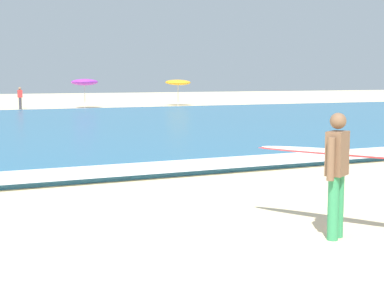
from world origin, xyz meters
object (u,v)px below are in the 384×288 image
(surfer_with_board, at_px, (344,162))
(beach_umbrella_3, at_px, (178,82))
(beach_umbrella_2, at_px, (85,82))
(beachgoer_near_row_mid, at_px, (20,97))

(surfer_with_board, relative_size, beach_umbrella_3, 1.26)
(beach_umbrella_2, relative_size, beach_umbrella_3, 1.03)
(beach_umbrella_2, relative_size, beachgoer_near_row_mid, 1.39)
(beach_umbrella_3, bearing_deg, surfer_with_board, -110.32)
(beachgoer_near_row_mid, bearing_deg, surfer_with_board, -91.84)
(surfer_with_board, height_order, beach_umbrella_3, beach_umbrella_3)
(beach_umbrella_3, bearing_deg, beachgoer_near_row_mid, -177.75)
(surfer_with_board, distance_m, beachgoer_near_row_mid, 36.48)
(surfer_with_board, relative_size, beach_umbrella_2, 1.23)
(surfer_with_board, bearing_deg, beach_umbrella_2, 80.90)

